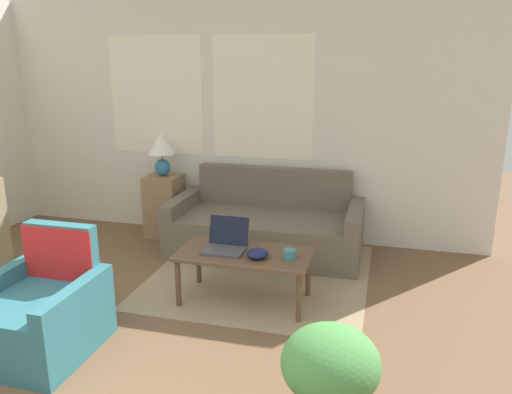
{
  "coord_description": "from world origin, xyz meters",
  "views": [
    {
      "loc": [
        1.86,
        -1.56,
        1.94
      ],
      "look_at": [
        0.75,
        2.62,
        0.75
      ],
      "focal_mm": 35.0,
      "sensor_mm": 36.0,
      "label": 1
    }
  ],
  "objects_px": {
    "armchair": "(41,314)",
    "potted_plant": "(330,375)",
    "table_lamp": "(162,148)",
    "snack_bowl": "(257,253)",
    "coffee_table": "(245,258)",
    "couch": "(267,228)",
    "cup_navy": "(290,254)",
    "laptop": "(226,243)"
  },
  "relations": [
    {
      "from": "snack_bowl",
      "to": "table_lamp",
      "type": "bearing_deg",
      "value": 135.91
    },
    {
      "from": "laptop",
      "to": "snack_bowl",
      "type": "height_order",
      "value": "laptop"
    },
    {
      "from": "armchair",
      "to": "cup_navy",
      "type": "bearing_deg",
      "value": 32.8
    },
    {
      "from": "coffee_table",
      "to": "potted_plant",
      "type": "xyz_separation_m",
      "value": [
        0.86,
        -1.4,
        0.0
      ]
    },
    {
      "from": "table_lamp",
      "to": "snack_bowl",
      "type": "bearing_deg",
      "value": -44.09
    },
    {
      "from": "snack_bowl",
      "to": "potted_plant",
      "type": "xyz_separation_m",
      "value": [
        0.73,
        -1.31,
        -0.08
      ]
    },
    {
      "from": "couch",
      "to": "cup_navy",
      "type": "bearing_deg",
      "value": -68.27
    },
    {
      "from": "coffee_table",
      "to": "laptop",
      "type": "xyz_separation_m",
      "value": [
        -0.17,
        0.02,
        0.1
      ]
    },
    {
      "from": "cup_navy",
      "to": "snack_bowl",
      "type": "height_order",
      "value": "cup_navy"
    },
    {
      "from": "couch",
      "to": "coffee_table",
      "type": "xyz_separation_m",
      "value": [
        0.09,
        -1.15,
        0.13
      ]
    },
    {
      "from": "table_lamp",
      "to": "laptop",
      "type": "xyz_separation_m",
      "value": [
        1.16,
        -1.31,
        -0.52
      ]
    },
    {
      "from": "armchair",
      "to": "potted_plant",
      "type": "distance_m",
      "value": 2.06
    },
    {
      "from": "table_lamp",
      "to": "coffee_table",
      "type": "distance_m",
      "value": 1.98
    },
    {
      "from": "couch",
      "to": "potted_plant",
      "type": "height_order",
      "value": "couch"
    },
    {
      "from": "couch",
      "to": "laptop",
      "type": "xyz_separation_m",
      "value": [
        -0.07,
        -1.13,
        0.24
      ]
    },
    {
      "from": "snack_bowl",
      "to": "cup_navy",
      "type": "bearing_deg",
      "value": 11.17
    },
    {
      "from": "coffee_table",
      "to": "snack_bowl",
      "type": "height_order",
      "value": "snack_bowl"
    },
    {
      "from": "coffee_table",
      "to": "laptop",
      "type": "relative_size",
      "value": 3.26
    },
    {
      "from": "couch",
      "to": "laptop",
      "type": "relative_size",
      "value": 5.84
    },
    {
      "from": "cup_navy",
      "to": "potted_plant",
      "type": "distance_m",
      "value": 1.45
    },
    {
      "from": "potted_plant",
      "to": "table_lamp",
      "type": "bearing_deg",
      "value": 128.75
    },
    {
      "from": "couch",
      "to": "laptop",
      "type": "height_order",
      "value": "couch"
    },
    {
      "from": "table_lamp",
      "to": "armchair",
      "type": "bearing_deg",
      "value": -85.9
    },
    {
      "from": "coffee_table",
      "to": "laptop",
      "type": "distance_m",
      "value": 0.2
    },
    {
      "from": "cup_navy",
      "to": "couch",
      "type": "bearing_deg",
      "value": 111.73
    },
    {
      "from": "table_lamp",
      "to": "coffee_table",
      "type": "relative_size",
      "value": 0.45
    },
    {
      "from": "coffee_table",
      "to": "snack_bowl",
      "type": "xyz_separation_m",
      "value": [
        0.13,
        -0.08,
        0.08
      ]
    },
    {
      "from": "laptop",
      "to": "cup_navy",
      "type": "height_order",
      "value": "laptop"
    },
    {
      "from": "snack_bowl",
      "to": "potted_plant",
      "type": "distance_m",
      "value": 1.5
    },
    {
      "from": "armchair",
      "to": "snack_bowl",
      "type": "relative_size",
      "value": 4.62
    },
    {
      "from": "table_lamp",
      "to": "laptop",
      "type": "bearing_deg",
      "value": -48.38
    },
    {
      "from": "armchair",
      "to": "cup_navy",
      "type": "distance_m",
      "value": 1.84
    },
    {
      "from": "laptop",
      "to": "table_lamp",
      "type": "bearing_deg",
      "value": 131.62
    },
    {
      "from": "laptop",
      "to": "snack_bowl",
      "type": "bearing_deg",
      "value": -19.73
    },
    {
      "from": "armchair",
      "to": "table_lamp",
      "type": "bearing_deg",
      "value": 94.1
    },
    {
      "from": "coffee_table",
      "to": "cup_navy",
      "type": "distance_m",
      "value": 0.39
    },
    {
      "from": "coffee_table",
      "to": "potted_plant",
      "type": "distance_m",
      "value": 1.64
    },
    {
      "from": "couch",
      "to": "table_lamp",
      "type": "relative_size",
      "value": 4.0
    },
    {
      "from": "table_lamp",
      "to": "cup_navy",
      "type": "bearing_deg",
      "value": -38.59
    },
    {
      "from": "table_lamp",
      "to": "snack_bowl",
      "type": "height_order",
      "value": "table_lamp"
    },
    {
      "from": "cup_navy",
      "to": "laptop",
      "type": "bearing_deg",
      "value": 174.02
    },
    {
      "from": "armchair",
      "to": "coffee_table",
      "type": "distance_m",
      "value": 1.55
    }
  ]
}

